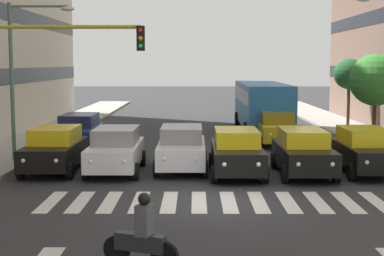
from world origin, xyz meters
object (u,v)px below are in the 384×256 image
object	(u,v)px
car_row2_0	(276,127)
traffic_light_gantry	(32,77)
car_4	(116,150)
car_row2_1	(79,131)
car_3	(182,148)
car_2	(237,152)
street_tree_2	(375,80)
street_lamp_right	(23,64)
bus_behind_traffic	(262,102)
car_0	(365,150)
car_5	(55,149)
street_tree_3	(349,74)
motorcycle_with_rider	(142,237)
car_1	(303,152)

from	to	relation	value
car_row2_0	traffic_light_gantry	size ratio (longest dim) A/B	0.81
traffic_light_gantry	car_row2_0	bearing A→B (deg)	-128.07
car_4	car_row2_1	xyz separation A→B (m)	(2.62, -6.02, 0.00)
traffic_light_gantry	car_3	bearing A→B (deg)	-135.51
car_2	street_tree_2	bearing A→B (deg)	-131.00
car_4	street_tree_2	world-z (taller)	street_tree_2
street_lamp_right	street_tree_2	xyz separation A→B (m)	(-16.62, -6.68, -0.84)
car_row2_1	car_3	bearing A→B (deg)	132.91
street_lamp_right	bus_behind_traffic	bearing A→B (deg)	-134.89
traffic_light_gantry	street_tree_2	size ratio (longest dim) A/B	1.21
car_0	street_lamp_right	bearing A→B (deg)	-8.52
car_5	street_tree_2	xyz separation A→B (m)	(-14.95, -8.44, 2.43)
car_row2_1	street_tree_3	size ratio (longest dim) A/B	1.02
car_5	bus_behind_traffic	world-z (taller)	bus_behind_traffic
bus_behind_traffic	motorcycle_with_rider	world-z (taller)	bus_behind_traffic
car_row2_0	street_tree_3	distance (m)	9.67
car_0	motorcycle_with_rider	xyz separation A→B (m)	(7.59, 10.36, -0.24)
car_1	car_5	world-z (taller)	same
car_0	street_tree_2	xyz separation A→B (m)	(-3.02, -8.72, 2.43)
car_2	motorcycle_with_rider	bearing A→B (deg)	74.98
car_row2_0	traffic_light_gantry	xyz separation A→B (m)	(9.27, 11.84, 2.87)
car_3	bus_behind_traffic	bearing A→B (deg)	-109.94
car_row2_0	street_tree_2	xyz separation A→B (m)	(-5.31, -0.75, 2.43)
bus_behind_traffic	street_tree_2	distance (m)	7.24
car_0	motorcycle_with_rider	size ratio (longest dim) A/B	2.75
street_tree_3	street_tree_2	bearing A→B (deg)	86.79
car_3	car_row2_0	size ratio (longest dim) A/B	1.00
car_1	street_tree_3	size ratio (longest dim) A/B	1.02
car_0	street_lamp_right	distance (m)	14.13
car_1	motorcycle_with_rider	world-z (taller)	car_1
car_row2_1	street_tree_2	distance (m)	15.59
car_4	traffic_light_gantry	distance (m)	5.30
car_5	motorcycle_with_rider	world-z (taller)	car_5
car_4	car_5	distance (m)	2.40
car_row2_0	motorcycle_with_rider	world-z (taller)	car_row2_0
street_tree_2	car_1	bearing A→B (deg)	59.11
car_0	traffic_light_gantry	xyz separation A→B (m)	(11.56, 3.86, 2.87)
car_2	street_tree_2	world-z (taller)	street_tree_2
car_row2_1	car_1	bearing A→B (deg)	146.15
car_0	traffic_light_gantry	world-z (taller)	traffic_light_gantry
car_4	motorcycle_with_rider	world-z (taller)	car_4
traffic_light_gantry	street_tree_3	xyz separation A→B (m)	(-14.96, -19.21, -0.26)
car_0	car_2	size ratio (longest dim) A/B	1.00
car_1	car_3	size ratio (longest dim) A/B	1.00
car_0	street_tree_3	size ratio (longest dim) A/B	1.02
traffic_light_gantry	street_tree_3	size ratio (longest dim) A/B	1.26
car_3	street_tree_2	size ratio (longest dim) A/B	0.98
car_2	traffic_light_gantry	bearing A→B (deg)	27.36
bus_behind_traffic	motorcycle_with_rider	distance (m)	24.20
car_row2_0	motorcycle_with_rider	xyz separation A→B (m)	(5.30, 18.34, -0.24)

